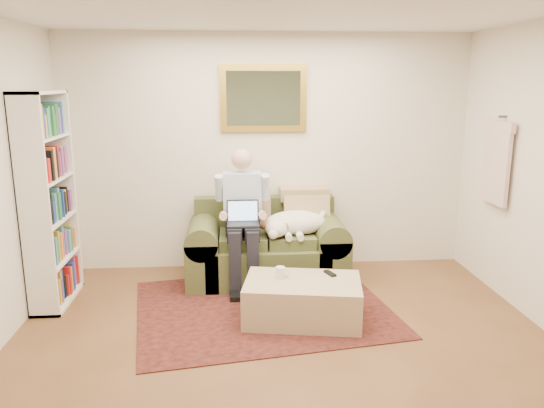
{
  "coord_description": "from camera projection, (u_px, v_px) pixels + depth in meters",
  "views": [
    {
      "loc": [
        -0.39,
        -3.35,
        2.08
      ],
      "look_at": [
        -0.02,
        1.5,
        0.95
      ],
      "focal_mm": 35.0,
      "sensor_mm": 36.0,
      "label": 1
    }
  ],
  "objects": [
    {
      "name": "room_shell",
      "position": [
        287.0,
        193.0,
        3.81
      ],
      "size": [
        4.51,
        5.0,
        2.61
      ],
      "color": "brown",
      "rests_on": "ground"
    },
    {
      "name": "rug",
      "position": [
        263.0,
        308.0,
        4.97
      ],
      "size": [
        2.56,
        2.18,
        0.01
      ],
      "primitive_type": "cube",
      "rotation": [
        0.0,
        0.0,
        0.16
      ],
      "color": "black",
      "rests_on": "room_shell"
    },
    {
      "name": "sofa",
      "position": [
        266.0,
        253.0,
        5.67
      ],
      "size": [
        1.67,
        0.85,
        1.0
      ],
      "color": "brown",
      "rests_on": "room_shell"
    },
    {
      "name": "seated_man",
      "position": [
        243.0,
        219.0,
        5.41
      ],
      "size": [
        0.55,
        0.79,
        1.41
      ],
      "primitive_type": null,
      "color": "#8CA8D8",
      "rests_on": "sofa"
    },
    {
      "name": "laptop",
      "position": [
        243.0,
        218.0,
        5.34
      ],
      "size": [
        0.32,
        0.26,
        0.24
      ],
      "color": "black",
      "rests_on": "seated_man"
    },
    {
      "name": "sleeping_dog",
      "position": [
        295.0,
        223.0,
        5.53
      ],
      "size": [
        0.69,
        0.43,
        0.26
      ],
      "primitive_type": null,
      "color": "white",
      "rests_on": "sofa"
    },
    {
      "name": "ottoman",
      "position": [
        303.0,
        300.0,
        4.7
      ],
      "size": [
        1.11,
        0.81,
        0.37
      ],
      "primitive_type": "cube",
      "rotation": [
        0.0,
        0.0,
        -0.17
      ],
      "color": "#CDAF89",
      "rests_on": "room_shell"
    },
    {
      "name": "coffee_mug",
      "position": [
        280.0,
        272.0,
        4.72
      ],
      "size": [
        0.08,
        0.08,
        0.1
      ],
      "primitive_type": "cylinder",
      "color": "white",
      "rests_on": "ottoman"
    },
    {
      "name": "tv_remote",
      "position": [
        330.0,
        273.0,
        4.81
      ],
      "size": [
        0.1,
        0.16,
        0.02
      ],
      "primitive_type": "cube",
      "rotation": [
        0.0,
        0.0,
        0.36
      ],
      "color": "black",
      "rests_on": "ottoman"
    },
    {
      "name": "bookshelf",
      "position": [
        48.0,
        200.0,
        4.93
      ],
      "size": [
        0.28,
        0.8,
        2.0
      ],
      "primitive_type": null,
      "color": "white",
      "rests_on": "room_shell"
    },
    {
      "name": "wall_mirror",
      "position": [
        263.0,
        98.0,
        5.72
      ],
      "size": [
        0.94,
        0.04,
        0.72
      ],
      "color": "gold",
      "rests_on": "room_shell"
    },
    {
      "name": "hanging_shirt",
      "position": [
        497.0,
        158.0,
        5.17
      ],
      "size": [
        0.06,
        0.52,
        0.9
      ],
      "primitive_type": null,
      "color": "beige",
      "rests_on": "room_shell"
    }
  ]
}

